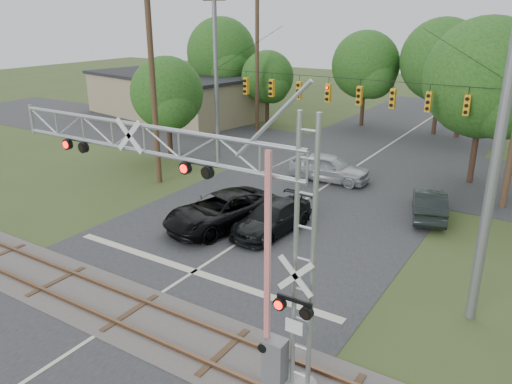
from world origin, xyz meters
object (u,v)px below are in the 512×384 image
Objects in this scene: traffic_signal_span at (357,89)px; pickup_black at (222,210)px; sedan_silver at (329,167)px; commercial_building at (173,95)px; crossing_gantry at (199,210)px; car_dark at (272,218)px.

pickup_black is at bearing -104.44° from traffic_signal_span.
sedan_silver is 24.83m from commercial_building.
sedan_silver is at bearing 96.74° from pickup_black.
car_dark is at bearing 108.02° from crossing_gantry.
crossing_gantry reaches higher than car_dark.
traffic_signal_span is 3.84× the size of sedan_silver.
pickup_black is 1.23× the size of car_dark.
sedan_silver is (-0.95, 8.56, 0.15)m from car_dark.
pickup_black is (-5.31, 8.24, -3.95)m from crossing_gantry.
car_dark is at bearing -91.34° from traffic_signal_span.
pickup_black is at bearing -34.13° from commercial_building.
traffic_signal_span is 5.00m from sedan_silver.
traffic_signal_span is at bearing -57.64° from sedan_silver.
car_dark is 0.25× the size of commercial_building.
car_dark is 0.97× the size of sedan_silver.
car_dark is 8.61m from sedan_silver.
crossing_gantry reaches higher than commercial_building.
car_dark is 30.33m from commercial_building.
sedan_silver is (1.44, 9.31, 0.03)m from pickup_black.
commercial_building is (-20.83, 20.22, 1.29)m from pickup_black.
traffic_signal_span is 10.60m from car_dark.
traffic_signal_span is at bearing 94.13° from car_dark.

